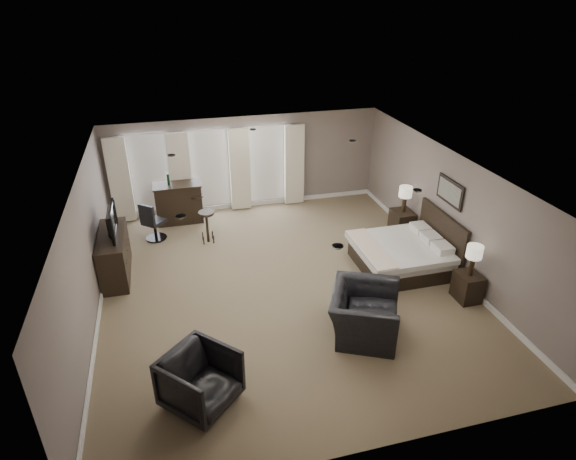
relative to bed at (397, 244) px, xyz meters
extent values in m
cube|color=brown|center=(-2.58, -0.02, -0.62)|extent=(7.60, 8.60, 0.04)
cube|color=silver|center=(-2.58, -0.02, 1.98)|extent=(7.60, 8.60, 0.04)
cube|color=slate|center=(-2.58, 4.23, 0.68)|extent=(7.50, 0.04, 2.60)
cube|color=slate|center=(-2.58, -4.27, 0.68)|extent=(7.50, 0.04, 2.60)
cube|color=slate|center=(-6.33, -0.02, 0.68)|extent=(0.04, 8.50, 2.60)
cube|color=slate|center=(1.17, -0.02, 0.68)|extent=(0.04, 8.50, 2.60)
cube|color=silver|center=(-5.18, 4.17, 0.63)|extent=(1.15, 0.04, 2.05)
cube|color=silver|center=(-3.58, 4.17, 0.63)|extent=(1.15, 0.04, 2.05)
cube|color=silver|center=(-1.98, 4.17, 0.63)|extent=(1.15, 0.04, 2.05)
cube|color=beige|center=(-5.93, 4.05, 0.56)|extent=(0.55, 0.12, 2.30)
cube|color=beige|center=(-4.38, 4.05, 0.56)|extent=(0.55, 0.12, 2.30)
cube|color=beige|center=(-2.78, 4.05, 0.56)|extent=(0.55, 0.12, 2.30)
cube|color=beige|center=(-1.23, 4.05, 0.56)|extent=(0.55, 0.12, 2.30)
cube|color=silver|center=(0.00, 0.00, 0.00)|extent=(1.94, 1.85, 1.23)
cube|color=black|center=(0.89, -1.45, -0.33)|extent=(0.44, 0.54, 0.58)
cube|color=black|center=(0.89, 1.45, -0.29)|extent=(0.49, 0.60, 0.65)
cube|color=beige|center=(0.89, -1.45, 0.29)|extent=(0.32, 0.32, 0.65)
cube|color=beige|center=(0.89, 1.45, 0.37)|extent=(0.32, 0.32, 0.67)
cube|color=slate|center=(1.12, 0.00, 1.13)|extent=(0.04, 0.96, 0.56)
cube|color=black|center=(-6.03, 1.32, -0.12)|extent=(0.55, 1.72, 1.00)
imported|color=black|center=(-6.03, 1.32, 0.45)|extent=(0.62, 1.08, 0.14)
imported|color=black|center=(-1.56, -1.90, -0.02)|extent=(1.39, 1.61, 1.19)
imported|color=black|center=(-4.58, -2.83, -0.12)|extent=(1.33, 1.33, 1.00)
cube|color=black|center=(-4.51, 3.69, -0.08)|extent=(1.24, 0.65, 1.08)
cube|color=black|center=(-4.05, 3.52, -0.22)|extent=(0.38, 0.38, 0.79)
cube|color=black|center=(-3.92, 2.34, -0.21)|extent=(0.48, 0.48, 0.82)
cube|color=black|center=(-5.17, 2.82, -0.11)|extent=(0.73, 0.73, 1.01)
camera|label=1|loc=(-4.68, -8.35, 5.15)|focal=30.00mm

